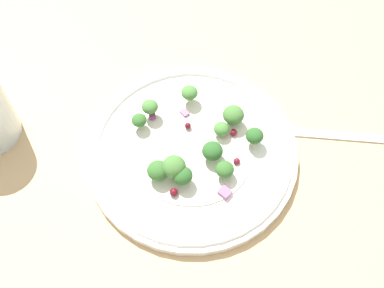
# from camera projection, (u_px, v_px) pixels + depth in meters

# --- Properties ---
(ground_plane) EXTENTS (1.80, 1.80, 0.02)m
(ground_plane) POSITION_uv_depth(u_px,v_px,m) (183.00, 179.00, 0.62)
(ground_plane) COLOR tan
(plate) EXTENTS (0.27, 0.27, 0.02)m
(plate) POSITION_uv_depth(u_px,v_px,m) (192.00, 151.00, 0.62)
(plate) COLOR white
(plate) RESTS_ON ground_plane
(dressing_pool) EXTENTS (0.15, 0.15, 0.00)m
(dressing_pool) POSITION_uv_depth(u_px,v_px,m) (192.00, 150.00, 0.61)
(dressing_pool) COLOR white
(dressing_pool) RESTS_ON plate
(broccoli_floret_0) EXTENTS (0.02, 0.02, 0.02)m
(broccoli_floret_0) POSITION_uv_depth(u_px,v_px,m) (139.00, 120.00, 0.62)
(broccoli_floret_0) COLOR #ADD18E
(broccoli_floret_0) RESTS_ON plate
(broccoli_floret_1) EXTENTS (0.02, 0.02, 0.02)m
(broccoli_floret_1) POSITION_uv_depth(u_px,v_px,m) (255.00, 136.00, 0.61)
(broccoli_floret_1) COLOR #ADD18E
(broccoli_floret_1) RESTS_ON plate
(broccoli_floret_2) EXTENTS (0.02, 0.02, 0.02)m
(broccoli_floret_2) POSITION_uv_depth(u_px,v_px,m) (221.00, 129.00, 0.62)
(broccoli_floret_2) COLOR #9EC684
(broccoli_floret_2) RESTS_ON plate
(broccoli_floret_3) EXTENTS (0.02, 0.02, 0.02)m
(broccoli_floret_3) POSITION_uv_depth(u_px,v_px,m) (225.00, 170.00, 0.58)
(broccoli_floret_3) COLOR #9EC684
(broccoli_floret_3) RESTS_ON plate
(broccoli_floret_4) EXTENTS (0.03, 0.03, 0.03)m
(broccoli_floret_4) POSITION_uv_depth(u_px,v_px,m) (211.00, 149.00, 0.60)
(broccoli_floret_4) COLOR #ADD18E
(broccoli_floret_4) RESTS_ON plate
(broccoli_floret_5) EXTENTS (0.02, 0.02, 0.02)m
(broccoli_floret_5) POSITION_uv_depth(u_px,v_px,m) (190.00, 93.00, 0.64)
(broccoli_floret_5) COLOR #ADD18E
(broccoli_floret_5) RESTS_ON plate
(broccoli_floret_6) EXTENTS (0.03, 0.03, 0.03)m
(broccoli_floret_6) POSITION_uv_depth(u_px,v_px,m) (233.00, 115.00, 0.62)
(broccoli_floret_6) COLOR #8EB77A
(broccoli_floret_6) RESTS_ON plate
(broccoli_floret_7) EXTENTS (0.02, 0.02, 0.02)m
(broccoli_floret_7) POSITION_uv_depth(u_px,v_px,m) (183.00, 176.00, 0.58)
(broccoli_floret_7) COLOR #ADD18E
(broccoli_floret_7) RESTS_ON plate
(broccoli_floret_8) EXTENTS (0.03, 0.03, 0.03)m
(broccoli_floret_8) POSITION_uv_depth(u_px,v_px,m) (158.00, 171.00, 0.58)
(broccoli_floret_8) COLOR #9EC684
(broccoli_floret_8) RESTS_ON plate
(broccoli_floret_9) EXTENTS (0.02, 0.02, 0.02)m
(broccoli_floret_9) POSITION_uv_depth(u_px,v_px,m) (149.00, 107.00, 0.62)
(broccoli_floret_9) COLOR #8EB77A
(broccoli_floret_9) RESTS_ON plate
(broccoli_floret_10) EXTENTS (0.03, 0.03, 0.03)m
(broccoli_floret_10) POSITION_uv_depth(u_px,v_px,m) (172.00, 164.00, 0.58)
(broccoli_floret_10) COLOR #9EC684
(broccoli_floret_10) RESTS_ON plate
(cranberry_0) EXTENTS (0.01, 0.01, 0.01)m
(cranberry_0) POSITION_uv_depth(u_px,v_px,m) (237.00, 161.00, 0.60)
(cranberry_0) COLOR maroon
(cranberry_0) RESTS_ON plate
(cranberry_1) EXTENTS (0.01, 0.01, 0.01)m
(cranberry_1) POSITION_uv_depth(u_px,v_px,m) (224.00, 132.00, 0.62)
(cranberry_1) COLOR maroon
(cranberry_1) RESTS_ON plate
(cranberry_2) EXTENTS (0.01, 0.01, 0.01)m
(cranberry_2) POSITION_uv_depth(u_px,v_px,m) (234.00, 132.00, 0.62)
(cranberry_2) COLOR maroon
(cranberry_2) RESTS_ON plate
(cranberry_3) EXTENTS (0.01, 0.01, 0.01)m
(cranberry_3) POSITION_uv_depth(u_px,v_px,m) (174.00, 192.00, 0.58)
(cranberry_3) COLOR maroon
(cranberry_3) RESTS_ON plate
(cranberry_4) EXTENTS (0.01, 0.01, 0.01)m
(cranberry_4) POSITION_uv_depth(u_px,v_px,m) (188.00, 126.00, 0.63)
(cranberry_4) COLOR maroon
(cranberry_4) RESTS_ON plate
(onion_bit_0) EXTENTS (0.01, 0.01, 0.01)m
(onion_bit_0) POSITION_uv_depth(u_px,v_px,m) (151.00, 116.00, 0.63)
(onion_bit_0) COLOR #843D75
(onion_bit_0) RESTS_ON plate
(onion_bit_1) EXTENTS (0.02, 0.02, 0.01)m
(onion_bit_1) POSITION_uv_depth(u_px,v_px,m) (225.00, 192.00, 0.58)
(onion_bit_1) COLOR #A35B93
(onion_bit_1) RESTS_ON plate
(onion_bit_2) EXTENTS (0.01, 0.01, 0.00)m
(onion_bit_2) POSITION_uv_depth(u_px,v_px,m) (185.00, 113.00, 0.64)
(onion_bit_2) COLOR #A35B93
(onion_bit_2) RESTS_ON plate
(fork) EXTENTS (0.17, 0.12, 0.01)m
(fork) POSITION_uv_depth(u_px,v_px,m) (321.00, 134.00, 0.64)
(fork) COLOR silver
(fork) RESTS_ON ground_plane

